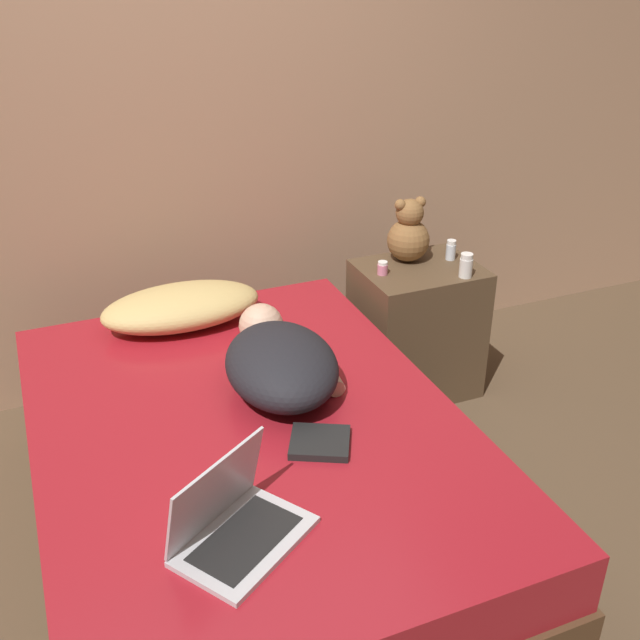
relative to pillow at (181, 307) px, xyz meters
name	(u,v)px	position (x,y,z in m)	size (l,w,h in m)	color
ground_plane	(254,538)	(0.04, -0.73, -0.58)	(12.00, 12.00, 0.00)	brown
wall_back	(148,97)	(0.04, 0.48, 0.72)	(8.00, 0.06, 2.60)	tan
bed	(251,482)	(0.04, -0.73, -0.33)	(1.35, 1.86, 0.51)	#4C331E
nightstand	(416,329)	(1.03, -0.07, -0.28)	(0.51, 0.41, 0.61)	brown
pillow	(181,307)	(0.00, 0.00, 0.00)	(0.63, 0.33, 0.15)	tan
person_lying	(280,361)	(0.21, -0.58, 0.02)	(0.43, 0.69, 0.20)	black
laptop	(234,522)	(-0.15, -1.22, -0.02)	(0.42, 0.38, 0.24)	silver
teddy_bear	(409,234)	(1.02, 0.03, 0.15)	(0.19, 0.19, 0.28)	brown
bottle_pink	(383,268)	(0.85, -0.07, 0.05)	(0.04, 0.04, 0.06)	pink
bottle_clear	(451,250)	(1.20, -0.04, 0.07)	(0.04, 0.04, 0.09)	silver
bottle_white	(466,266)	(1.16, -0.23, 0.07)	(0.06, 0.06, 0.10)	white
book	(320,442)	(0.20, -0.94, -0.06)	(0.23, 0.23, 0.02)	black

